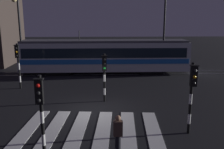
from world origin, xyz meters
TOP-DOWN VIEW (x-y plane):
  - ground_plane at (0.00, 0.00)m, footprint 120.00×120.00m
  - rail_near at (0.00, 9.64)m, footprint 80.00×0.12m
  - rail_far at (0.00, 11.07)m, footprint 80.00×0.12m
  - crosswalk_zebra at (0.00, -2.39)m, footprint 7.10×5.17m
  - traffic_light_corner_near_right at (4.61, -3.04)m, footprint 0.36×0.42m
  - traffic_light_kerb_mid_left at (-1.71, -4.79)m, footprint 0.36×0.42m
  - traffic_light_corner_far_left at (-5.73, 5.05)m, footprint 0.36×0.42m
  - traffic_light_median_centre at (0.72, 1.73)m, footprint 0.36×0.42m
  - street_lamp_trackside_left at (-6.79, 9.13)m, footprint 0.44×1.21m
  - street_lamp_trackside_right at (6.39, 9.50)m, footprint 0.44×1.21m
  - tram at (0.83, 10.35)m, footprint 16.24×2.58m
  - pedestrian_waiting_at_kerb at (1.17, -4.84)m, footprint 0.36×0.24m

SIDE VIEW (x-z plane):
  - ground_plane at x=0.00m, z-range 0.00..0.00m
  - crosswalk_zebra at x=0.00m, z-range 0.00..0.02m
  - rail_near at x=0.00m, z-range 0.00..0.03m
  - rail_far at x=0.00m, z-range 0.00..0.03m
  - pedestrian_waiting_at_kerb at x=1.17m, z-range 0.02..1.73m
  - tram at x=0.83m, z-range -0.33..3.82m
  - traffic_light_median_centre at x=0.72m, z-range 0.50..3.63m
  - traffic_light_kerb_mid_left at x=-1.71m, z-range 0.52..3.79m
  - traffic_light_corner_near_right at x=4.61m, z-range 0.54..3.93m
  - traffic_light_corner_far_left at x=-5.73m, z-range 0.55..4.02m
  - street_lamp_trackside_left at x=-6.79m, z-range 0.96..8.00m
  - street_lamp_trackside_right at x=6.39m, z-range 0.98..8.42m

